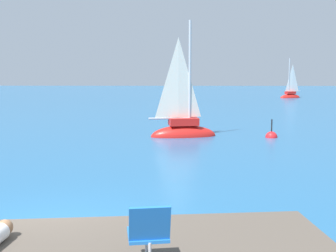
{
  "coord_description": "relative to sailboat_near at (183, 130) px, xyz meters",
  "views": [
    {
      "loc": [
        2.55,
        -8.11,
        3.12
      ],
      "look_at": [
        2.17,
        9.79,
        0.85
      ],
      "focal_mm": 47.3,
      "sensor_mm": 36.0,
      "label": 1
    }
  ],
  "objects": [
    {
      "name": "sailboat_near",
      "position": [
        0.0,
        0.0,
        0.0
      ],
      "size": [
        3.26,
        1.63,
        5.93
      ],
      "rotation": [
        0.0,
        0.0,
        0.19
      ],
      "color": "red",
      "rests_on": "ground"
    },
    {
      "name": "sailboat_far",
      "position": [
        12.46,
        29.43,
        -0.06
      ],
      "size": [
        2.7,
        1.77,
        4.87
      ],
      "rotation": [
        0.0,
        0.0,
        3.53
      ],
      "color": "red",
      "rests_on": "ground"
    },
    {
      "name": "ground_plane",
      "position": [
        -2.82,
        -12.56,
        -0.32
      ],
      "size": [
        160.0,
        160.0,
        0.0
      ],
      "primitive_type": "plane",
      "color": "#236093"
    },
    {
      "name": "boulder_seaward",
      "position": [
        -2.45,
        -13.38,
        -0.32
      ],
      "size": [
        1.26,
        1.42,
        0.71
      ],
      "primitive_type": "cube",
      "rotation": [
        0.04,
        0.03,
        1.87
      ],
      "color": "brown",
      "rests_on": "ground"
    },
    {
      "name": "marker_buoy",
      "position": [
        4.11,
        -0.21,
        -0.31
      ],
      "size": [
        0.56,
        0.56,
        1.13
      ],
      "color": "red",
      "rests_on": "ground"
    },
    {
      "name": "beach_chair",
      "position": [
        -0.61,
        -15.63,
        0.9
      ],
      "size": [
        0.57,
        0.66,
        0.8
      ],
      "rotation": [
        0.0,
        0.0,
        1.73
      ],
      "color": "blue",
      "rests_on": "shore_ledge"
    }
  ]
}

